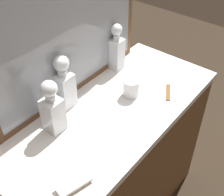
{
  "coord_description": "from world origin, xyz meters",
  "views": [
    {
      "loc": [
        -0.85,
        -0.67,
        1.91
      ],
      "look_at": [
        0.0,
        0.0,
        0.99
      ],
      "focal_mm": 49.07,
      "sensor_mm": 36.0,
      "label": 1
    }
  ],
  "objects_px": {
    "crystal_decanter_far_left": "(116,51)",
    "tortoiseshell_comb": "(168,92)",
    "crystal_decanter_center": "(64,86)",
    "crystal_tumbler_far_right": "(132,89)",
    "silver_brush_right": "(74,184)",
    "crystal_decanter_far_right": "(53,111)"
  },
  "relations": [
    {
      "from": "crystal_decanter_far_right",
      "to": "tortoiseshell_comb",
      "type": "height_order",
      "value": "crystal_decanter_far_right"
    },
    {
      "from": "crystal_tumbler_far_right",
      "to": "tortoiseshell_comb",
      "type": "xyz_separation_m",
      "value": [
        0.13,
        -0.14,
        -0.04
      ]
    },
    {
      "from": "crystal_decanter_center",
      "to": "crystal_tumbler_far_right",
      "type": "bearing_deg",
      "value": -39.75
    },
    {
      "from": "crystal_decanter_center",
      "to": "crystal_decanter_far_left",
      "type": "distance_m",
      "value": 0.4
    },
    {
      "from": "crystal_decanter_far_left",
      "to": "tortoiseshell_comb",
      "type": "bearing_deg",
      "value": -92.39
    },
    {
      "from": "silver_brush_right",
      "to": "tortoiseshell_comb",
      "type": "xyz_separation_m",
      "value": [
        0.7,
        0.01,
        -0.01
      ]
    },
    {
      "from": "crystal_decanter_center",
      "to": "silver_brush_right",
      "type": "height_order",
      "value": "crystal_decanter_center"
    },
    {
      "from": "crystal_decanter_far_right",
      "to": "crystal_decanter_center",
      "type": "xyz_separation_m",
      "value": [
        0.15,
        0.08,
        0.01
      ]
    },
    {
      "from": "crystal_tumbler_far_right",
      "to": "silver_brush_right",
      "type": "height_order",
      "value": "crystal_tumbler_far_right"
    },
    {
      "from": "crystal_tumbler_far_right",
      "to": "crystal_decanter_far_left",
      "type": "bearing_deg",
      "value": 55.31
    },
    {
      "from": "silver_brush_right",
      "to": "tortoiseshell_comb",
      "type": "relative_size",
      "value": 1.21
    },
    {
      "from": "crystal_decanter_center",
      "to": "crystal_decanter_far_left",
      "type": "height_order",
      "value": "crystal_decanter_center"
    },
    {
      "from": "crystal_decanter_far_left",
      "to": "silver_brush_right",
      "type": "xyz_separation_m",
      "value": [
        -0.72,
        -0.36,
        -0.1
      ]
    },
    {
      "from": "crystal_decanter_center",
      "to": "silver_brush_right",
      "type": "relative_size",
      "value": 1.86
    },
    {
      "from": "crystal_decanter_center",
      "to": "crystal_tumbler_far_right",
      "type": "xyz_separation_m",
      "value": [
        0.26,
        -0.21,
        -0.07
      ]
    },
    {
      "from": "crystal_tumbler_far_right",
      "to": "tortoiseshell_comb",
      "type": "distance_m",
      "value": 0.2
    },
    {
      "from": "crystal_tumbler_far_right",
      "to": "tortoiseshell_comb",
      "type": "relative_size",
      "value": 0.74
    },
    {
      "from": "crystal_decanter_far_left",
      "to": "crystal_tumbler_far_right",
      "type": "height_order",
      "value": "crystal_decanter_far_left"
    },
    {
      "from": "crystal_decanter_far_left",
      "to": "crystal_tumbler_far_right",
      "type": "relative_size",
      "value": 2.96
    },
    {
      "from": "tortoiseshell_comb",
      "to": "silver_brush_right",
      "type": "bearing_deg",
      "value": -179.45
    },
    {
      "from": "crystal_decanter_far_right",
      "to": "crystal_tumbler_far_right",
      "type": "height_order",
      "value": "crystal_decanter_far_right"
    },
    {
      "from": "crystal_decanter_far_left",
      "to": "silver_brush_right",
      "type": "relative_size",
      "value": 1.82
    }
  ]
}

